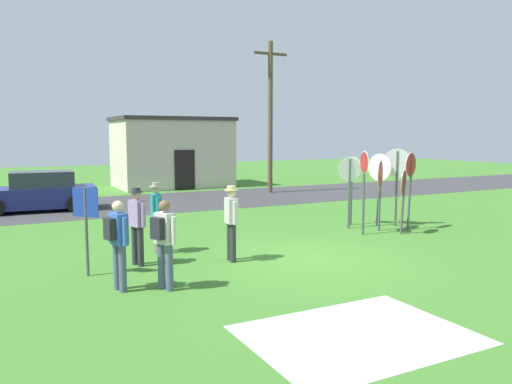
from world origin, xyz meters
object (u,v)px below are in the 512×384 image
at_px(stop_sign_leaning_left, 379,176).
at_px(person_with_sunhat, 164,238).
at_px(utility_pole, 270,114).
at_px(stop_sign_low_front, 349,180).
at_px(stop_sign_leaning_right, 397,172).
at_px(person_on_left, 137,222).
at_px(stop_sign_tallest, 364,179).
at_px(person_holding_notes, 156,213).
at_px(person_in_dark_shirt, 118,239).
at_px(parked_car_on_street, 37,193).
at_px(stop_sign_nearest, 410,177).
at_px(info_panel_leftmost, 86,215).
at_px(stop_sign_far_back, 403,190).
at_px(person_near_signs, 231,219).
at_px(stop_sign_rear_left, 380,182).
at_px(stop_sign_rear_right, 351,180).

bearing_deg(stop_sign_leaning_left, person_with_sunhat, -157.35).
xyz_separation_m(utility_pole, stop_sign_low_front, (-2.58, -9.65, -2.38)).
bearing_deg(stop_sign_low_front, stop_sign_leaning_right, -12.76).
bearing_deg(stop_sign_leaning_left, person_on_left, -170.46).
height_order(stop_sign_tallest, stop_sign_leaning_right, stop_sign_leaning_right).
height_order(stop_sign_leaning_left, person_holding_notes, stop_sign_leaning_left).
xyz_separation_m(stop_sign_leaning_left, person_in_dark_shirt, (-8.85, -3.03, -0.61)).
bearing_deg(person_on_left, stop_sign_leaning_left, 9.54).
xyz_separation_m(parked_car_on_street, stop_sign_nearest, (9.74, -9.40, 0.93)).
distance_m(stop_sign_tallest, info_panel_leftmost, 7.86).
distance_m(parked_car_on_street, stop_sign_leaning_left, 12.64).
xyz_separation_m(stop_sign_tallest, stop_sign_low_front, (0.26, 1.00, -0.11)).
distance_m(stop_sign_far_back, person_near_signs, 5.78).
xyz_separation_m(stop_sign_far_back, info_panel_leftmost, (-8.88, -0.31, -0.02)).
bearing_deg(stop_sign_leaning_left, person_near_signs, -162.03).
distance_m(stop_sign_rear_left, stop_sign_low_front, 0.94).
bearing_deg(stop_sign_leaning_right, person_near_signs, -165.53).
bearing_deg(person_on_left, stop_sign_far_back, -0.33).
distance_m(stop_sign_low_front, stop_sign_leaning_right, 1.63).
distance_m(stop_sign_rear_right, info_panel_leftmost, 8.78).
bearing_deg(utility_pole, person_with_sunhat, -126.06).
xyz_separation_m(stop_sign_rear_left, stop_sign_nearest, (0.89, -0.32, 0.15)).
bearing_deg(person_with_sunhat, stop_sign_leaning_right, 19.88).
distance_m(stop_sign_far_back, stop_sign_low_front, 1.70).
relative_size(stop_sign_nearest, person_holding_notes, 1.36).
bearing_deg(person_with_sunhat, stop_sign_rear_right, 27.73).
height_order(stop_sign_far_back, stop_sign_low_front, stop_sign_low_front).
distance_m(stop_sign_tallest, stop_sign_leaning_left, 1.66).
relative_size(stop_sign_low_front, stop_sign_rear_right, 1.01).
relative_size(person_in_dark_shirt, person_near_signs, 0.97).
bearing_deg(stop_sign_rear_right, person_in_dark_shirt, -156.52).
bearing_deg(stop_sign_rear_left, stop_sign_leaning_right, 20.65).
xyz_separation_m(stop_sign_leaning_left, person_holding_notes, (-7.35, -0.41, -0.60)).
relative_size(stop_sign_leaning_left, stop_sign_rear_right, 1.05).
distance_m(stop_sign_leaning_left, person_in_dark_shirt, 9.37).
height_order(person_on_left, info_panel_leftmost, info_panel_leftmost).
bearing_deg(stop_sign_tallest, stop_sign_rear_left, 17.17).
bearing_deg(stop_sign_rear_right, stop_sign_far_back, -78.49).
bearing_deg(stop_sign_rear_right, stop_sign_nearest, -54.79).
xyz_separation_m(stop_sign_low_front, stop_sign_nearest, (1.47, -1.06, 0.11)).
bearing_deg(stop_sign_low_front, person_in_dark_shirt, -158.08).
bearing_deg(person_near_signs, stop_sign_rear_right, 24.77).
bearing_deg(stop_sign_far_back, parked_car_on_street, 132.75).
height_order(stop_sign_leaning_left, stop_sign_nearest, stop_sign_nearest).
bearing_deg(stop_sign_tallest, parked_car_on_street, 130.61).
bearing_deg(person_near_signs, stop_sign_tallest, 12.60).
bearing_deg(stop_sign_low_front, stop_sign_leaning_left, -3.80).
bearing_deg(stop_sign_tallest, stop_sign_leaning_right, 19.08).
relative_size(utility_pole, stop_sign_rear_right, 3.38).
relative_size(parked_car_on_street, stop_sign_rear_left, 2.07).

